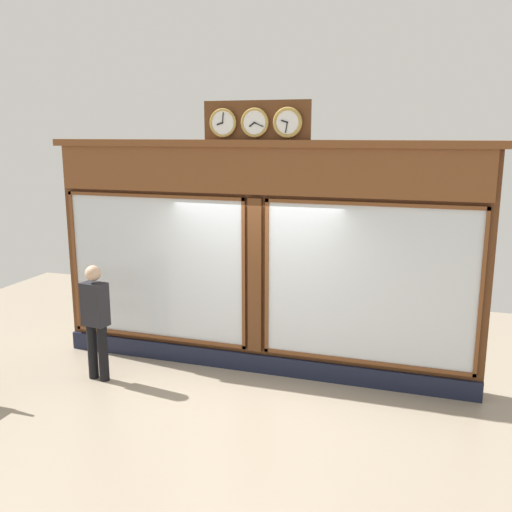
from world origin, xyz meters
TOP-DOWN VIEW (x-y plane):
  - ground_plane at (0.00, 2.80)m, footprint 14.00×14.00m
  - shop_facade at (-0.00, -0.12)m, footprint 6.45×0.42m
  - pedestrian at (2.08, 0.96)m, footprint 0.39×0.27m

SIDE VIEW (x-z plane):
  - ground_plane at x=0.00m, z-range 0.00..0.00m
  - pedestrian at x=2.08m, z-range 0.09..1.78m
  - shop_facade at x=0.00m, z-range -0.24..3.68m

